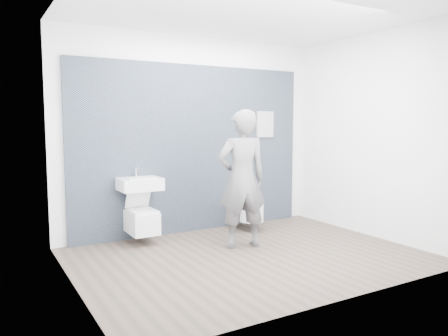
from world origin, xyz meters
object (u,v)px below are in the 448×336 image
toilet_rounded (247,209)px  visitor (242,179)px  washbasin (140,184)px  toilet_square (142,220)px

toilet_rounded → visitor: size_ratio=0.35×
washbasin → toilet_rounded: (1.61, -0.10, -0.48)m
washbasin → visitor: (1.04, -0.85, 0.09)m
toilet_square → toilet_rounded: (1.61, -0.06, 0.00)m
toilet_rounded → visitor: 1.10m
toilet_square → visitor: bearing=-37.8°
toilet_rounded → toilet_square: bearing=177.8°
washbasin → toilet_rounded: bearing=-3.7°
washbasin → visitor: visitor is taller
washbasin → visitor: bearing=-39.2°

